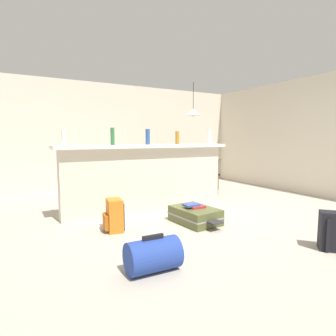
# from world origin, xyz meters

# --- Properties ---
(ground_plane) EXTENTS (13.00, 13.00, 0.05)m
(ground_plane) POSITION_xyz_m (0.00, 0.00, -0.03)
(ground_plane) COLOR #ADA393
(wall_back) EXTENTS (6.60, 0.10, 2.50)m
(wall_back) POSITION_xyz_m (0.00, 3.05, 1.25)
(wall_back) COLOR beige
(wall_back) RESTS_ON ground_plane
(wall_right) EXTENTS (0.10, 6.00, 2.50)m
(wall_right) POSITION_xyz_m (3.05, 0.30, 1.25)
(wall_right) COLOR beige
(wall_right) RESTS_ON ground_plane
(partition_half_wall) EXTENTS (2.80, 0.20, 1.05)m
(partition_half_wall) POSITION_xyz_m (-0.56, 0.57, 0.53)
(partition_half_wall) COLOR beige
(partition_half_wall) RESTS_ON ground_plane
(bar_countertop) EXTENTS (2.96, 0.40, 0.05)m
(bar_countertop) POSITION_xyz_m (-0.56, 0.57, 1.08)
(bar_countertop) COLOR white
(bar_countertop) RESTS_ON partition_half_wall
(bottle_white) EXTENTS (0.06, 0.06, 0.21)m
(bottle_white) POSITION_xyz_m (-1.86, 0.66, 1.21)
(bottle_white) COLOR silver
(bottle_white) RESTS_ON bar_countertop
(bottle_green) EXTENTS (0.06, 0.06, 0.26)m
(bottle_green) POSITION_xyz_m (-1.17, 0.53, 1.23)
(bottle_green) COLOR #2D6B38
(bottle_green) RESTS_ON bar_countertop
(bottle_blue) EXTENTS (0.07, 0.07, 0.26)m
(bottle_blue) POSITION_xyz_m (-0.54, 0.63, 1.23)
(bottle_blue) COLOR #284C89
(bottle_blue) RESTS_ON bar_countertop
(bottle_amber) EXTENTS (0.07, 0.07, 0.23)m
(bottle_amber) POSITION_xyz_m (0.05, 0.66, 1.21)
(bottle_amber) COLOR #9E661E
(bottle_amber) RESTS_ON bar_countertop
(bottle_clear) EXTENTS (0.07, 0.07, 0.27)m
(bottle_clear) POSITION_xyz_m (0.72, 0.60, 1.24)
(bottle_clear) COLOR silver
(bottle_clear) RESTS_ON bar_countertop
(dining_table) EXTENTS (1.10, 0.80, 0.74)m
(dining_table) POSITION_xyz_m (1.17, 1.82, 0.65)
(dining_table) COLOR brown
(dining_table) RESTS_ON ground_plane
(dining_chair_near_partition) EXTENTS (0.43, 0.43, 0.93)m
(dining_chair_near_partition) POSITION_xyz_m (1.16, 1.30, 0.52)
(dining_chair_near_partition) COLOR black
(dining_chair_near_partition) RESTS_ON ground_plane
(pendant_lamp) EXTENTS (0.34, 0.34, 0.80)m
(pendant_lamp) POSITION_xyz_m (1.24, 1.89, 1.82)
(pendant_lamp) COLOR black
(suitcase_flat_olive) EXTENTS (0.55, 0.85, 0.22)m
(suitcase_flat_olive) POSITION_xyz_m (-0.28, -0.39, 0.11)
(suitcase_flat_olive) COLOR #51562D
(suitcase_flat_olive) RESTS_ON ground_plane
(duffel_bag_blue) EXTENTS (0.49, 0.32, 0.34)m
(duffel_bag_blue) POSITION_xyz_m (-1.46, -1.41, 0.15)
(duffel_bag_blue) COLOR #233D93
(duffel_bag_blue) RESTS_ON ground_plane
(backpack_black) EXTENTS (0.34, 0.34, 0.42)m
(backpack_black) POSITION_xyz_m (0.46, -1.93, 0.20)
(backpack_black) COLOR black
(backpack_black) RESTS_ON ground_plane
(backpack_orange) EXTENTS (0.28, 0.30, 0.42)m
(backpack_orange) POSITION_xyz_m (-1.41, -0.16, 0.20)
(backpack_orange) COLOR orange
(backpack_orange) RESTS_ON ground_plane
(book_stack) EXTENTS (0.29, 0.20, 0.06)m
(book_stack) POSITION_xyz_m (-0.29, -0.38, 0.25)
(book_stack) COLOR #AD2D2D
(book_stack) RESTS_ON suitcase_flat_olive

